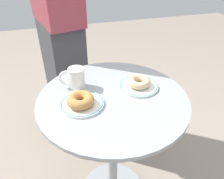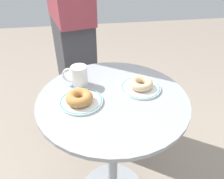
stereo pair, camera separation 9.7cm
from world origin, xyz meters
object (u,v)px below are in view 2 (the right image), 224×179
at_px(cafe_table, 113,138).
at_px(person_figure, 72,25).
at_px(donut_old_fashioned, 79,98).
at_px(coffee_mug, 78,76).
at_px(plate_left, 81,101).
at_px(plate_right, 141,88).
at_px(donut_glazed, 141,83).

bearing_deg(cafe_table, person_figure, 104.13).
distance_m(donut_old_fashioned, coffee_mug, 0.15).
height_order(plate_left, coffee_mug, coffee_mug).
bearing_deg(plate_left, plate_right, 12.80).
distance_m(cafe_table, person_figure, 0.81).
bearing_deg(coffee_mug, donut_glazed, -15.24).
distance_m(cafe_table, coffee_mug, 0.37).
bearing_deg(plate_right, person_figure, 116.17).
distance_m(cafe_table, donut_old_fashioned, 0.34).
distance_m(plate_right, coffee_mug, 0.30).
bearing_deg(cafe_table, donut_old_fashioned, -169.40).
xyz_separation_m(plate_left, coffee_mug, (-0.00, 0.14, 0.04)).
xyz_separation_m(cafe_table, person_figure, (-0.17, 0.69, 0.39)).
relative_size(donut_glazed, coffee_mug, 0.94).
distance_m(donut_old_fashioned, donut_glazed, 0.30).
distance_m(coffee_mug, person_figure, 0.57).
bearing_deg(cafe_table, plate_left, -172.62).
relative_size(cafe_table, coffee_mug, 6.28).
relative_size(cafe_table, plate_left, 4.05).
bearing_deg(person_figure, plate_right, -63.83).
xyz_separation_m(plate_left, plate_right, (0.28, 0.06, 0.00)).
xyz_separation_m(coffee_mug, person_figure, (-0.03, 0.56, 0.07)).
height_order(plate_left, person_figure, person_figure).
distance_m(plate_left, donut_old_fashioned, 0.03).
bearing_deg(plate_left, person_figure, 92.52).
xyz_separation_m(plate_left, donut_old_fashioned, (-0.01, -0.01, 0.03)).
bearing_deg(plate_right, coffee_mug, 164.76).
bearing_deg(plate_right, donut_glazed, 90.00).
bearing_deg(plate_left, cafe_table, 7.38).
relative_size(plate_left, plate_right, 1.00).
bearing_deg(donut_glazed, donut_old_fashioned, -165.73).
relative_size(plate_right, donut_glazed, 1.66).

